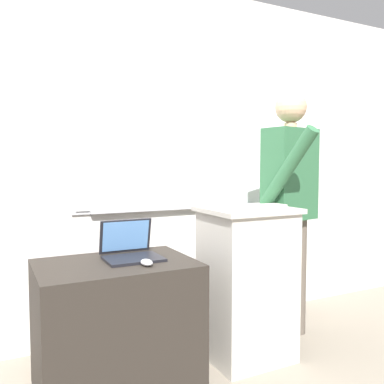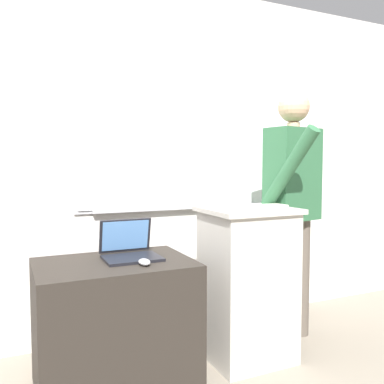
% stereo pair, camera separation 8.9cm
% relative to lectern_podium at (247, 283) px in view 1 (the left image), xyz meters
% --- Properties ---
extents(back_wall, '(6.40, 0.17, 2.60)m').
position_rel_lectern_podium_xyz_m(back_wall, '(-0.47, 0.71, 0.81)').
color(back_wall, silver).
rests_on(back_wall, ground_plane).
extents(lectern_podium, '(0.56, 0.50, 0.99)m').
position_rel_lectern_podium_xyz_m(lectern_podium, '(0.00, 0.00, 0.00)').
color(lectern_podium, '#BCB7AD').
rests_on(lectern_podium, ground_plane).
extents(side_desk, '(0.86, 0.60, 0.72)m').
position_rel_lectern_podium_xyz_m(side_desk, '(-0.87, 0.01, -0.14)').
color(side_desk, '#28231E').
rests_on(side_desk, ground_plane).
extents(person_presenter, '(0.56, 0.61, 1.79)m').
position_rel_lectern_podium_xyz_m(person_presenter, '(0.46, 0.13, 0.54)').
color(person_presenter, brown).
rests_on(person_presenter, ground_plane).
extents(laptop, '(0.32, 0.30, 0.22)m').
position_rel_lectern_podium_xyz_m(laptop, '(-0.76, 0.08, 0.28)').
color(laptop, black).
rests_on(laptop, side_desk).
extents(wireless_keyboard, '(0.40, 0.12, 0.02)m').
position_rel_lectern_podium_xyz_m(wireless_keyboard, '(0.03, -0.06, 0.50)').
color(wireless_keyboard, beige).
rests_on(wireless_keyboard, lectern_podium).
extents(computer_mouse_by_laptop, '(0.06, 0.10, 0.03)m').
position_rel_lectern_podium_xyz_m(computer_mouse_by_laptop, '(-0.74, -0.14, 0.24)').
color(computer_mouse_by_laptop, '#BCBCC1').
rests_on(computer_mouse_by_laptop, side_desk).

